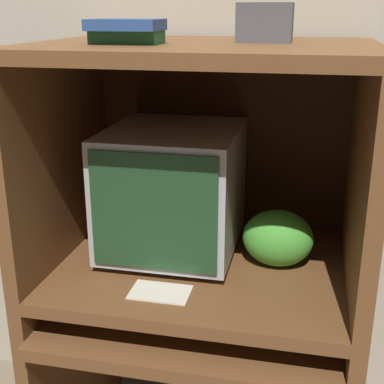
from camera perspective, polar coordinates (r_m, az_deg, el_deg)
name	(u,v)px	position (r m, az deg, el deg)	size (l,w,h in m)	color
wall_back	(227,66)	(1.84, 3.74, 13.27)	(6.00, 0.06, 2.60)	#B2A893
desk_base	(199,369)	(1.76, 0.78, -18.37)	(0.90, 0.71, 0.66)	brown
desk_monitor_shelf	(202,270)	(1.62, 1.11, -8.33)	(0.90, 0.68, 0.11)	brown
hutch_upper	(206,123)	(1.50, 1.47, 7.40)	(0.90, 0.68, 0.63)	brown
crt_monitor	(173,189)	(1.62, -2.00, 0.35)	(0.38, 0.44, 0.38)	#B2B2B7
keyboard	(154,307)	(1.58, -4.11, -12.12)	(0.39, 0.16, 0.03)	black
mouse	(239,317)	(1.53, 5.00, -13.19)	(0.06, 0.04, 0.03)	black
snack_bag	(278,238)	(1.58, 9.15, -4.87)	(0.20, 0.15, 0.17)	green
book_stack	(126,31)	(1.40, -7.01, 16.71)	(0.18, 0.13, 0.06)	#236638
paper_card	(160,292)	(1.44, -3.40, -10.62)	(0.16, 0.10, 0.00)	beige
storage_box	(265,23)	(1.47, 7.82, 17.47)	(0.14, 0.12, 0.10)	#4C4C51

